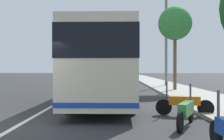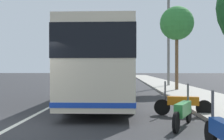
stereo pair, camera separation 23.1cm
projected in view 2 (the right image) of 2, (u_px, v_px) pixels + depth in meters
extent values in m
plane|color=#2D2D30|center=(9.00, 129.00, 7.70)|extent=(220.00, 220.00, 0.00)
cube|color=#9E998E|center=(192.00, 94.00, 17.41)|extent=(110.00, 3.60, 0.14)
cube|color=silver|center=(73.00, 95.00, 17.69)|extent=(110.00, 0.16, 0.01)
cube|color=beige|center=(106.00, 65.00, 14.16)|extent=(12.15, 2.64, 3.05)
cube|color=black|center=(106.00, 52.00, 14.15)|extent=(12.19, 2.68, 1.07)
cube|color=#193FB2|center=(106.00, 90.00, 14.16)|extent=(12.18, 2.67, 0.16)
cylinder|color=black|center=(92.00, 87.00, 18.09)|extent=(1.00, 0.31, 1.00)
cylinder|color=black|center=(128.00, 87.00, 17.99)|extent=(1.00, 0.31, 1.00)
cylinder|color=black|center=(68.00, 100.00, 10.33)|extent=(1.00, 0.31, 1.00)
cylinder|color=black|center=(131.00, 101.00, 10.23)|extent=(1.00, 0.31, 1.00)
cylinder|color=black|center=(210.00, 134.00, 5.88)|extent=(0.56, 0.10, 0.56)
cylinder|color=#4C4C51|center=(213.00, 107.00, 5.75)|extent=(0.06, 0.06, 0.70)
cylinder|color=black|center=(189.00, 114.00, 8.57)|extent=(0.55, 0.31, 0.56)
cylinder|color=black|center=(176.00, 122.00, 7.14)|extent=(0.55, 0.31, 0.56)
cube|color=#338C3F|center=(183.00, 109.00, 7.85)|extent=(1.20, 0.73, 0.37)
cylinder|color=#4C4C51|center=(188.00, 95.00, 8.46)|extent=(0.06, 0.06, 0.70)
cylinder|color=black|center=(162.00, 107.00, 9.94)|extent=(0.18, 0.59, 0.59)
cylinder|color=black|center=(204.00, 108.00, 9.63)|extent=(0.18, 0.59, 0.59)
cube|color=orange|center=(183.00, 101.00, 9.78)|extent=(0.43, 1.13, 0.31)
cylinder|color=#4C4C51|center=(165.00, 91.00, 9.91)|extent=(0.06, 0.06, 0.70)
cube|color=navy|center=(114.00, 76.00, 45.25)|extent=(4.43, 2.06, 0.73)
cube|color=black|center=(113.00, 72.00, 44.99)|extent=(2.34, 1.82, 0.47)
cylinder|color=black|center=(109.00, 77.00, 46.75)|extent=(0.65, 0.25, 0.64)
cylinder|color=black|center=(119.00, 77.00, 46.62)|extent=(0.65, 0.25, 0.64)
cylinder|color=black|center=(108.00, 78.00, 43.89)|extent=(0.65, 0.25, 0.64)
cylinder|color=black|center=(118.00, 78.00, 43.75)|extent=(0.65, 0.25, 0.64)
cube|color=gold|center=(73.00, 79.00, 31.04)|extent=(4.07, 2.18, 0.80)
cube|color=black|center=(74.00, 73.00, 31.23)|extent=(2.15, 1.89, 0.48)
cylinder|color=black|center=(78.00, 82.00, 29.66)|extent=(0.65, 0.27, 0.64)
cylinder|color=black|center=(63.00, 82.00, 29.85)|extent=(0.65, 0.27, 0.64)
cylinder|color=black|center=(83.00, 81.00, 32.24)|extent=(0.65, 0.27, 0.64)
cylinder|color=black|center=(69.00, 81.00, 32.43)|extent=(0.65, 0.27, 0.64)
cube|color=#2D7238|center=(91.00, 74.00, 56.68)|extent=(4.50, 2.09, 0.83)
cube|color=black|center=(91.00, 71.00, 56.73)|extent=(2.38, 1.84, 0.56)
cylinder|color=black|center=(95.00, 76.00, 55.23)|extent=(0.65, 0.25, 0.64)
cylinder|color=black|center=(87.00, 76.00, 55.21)|extent=(0.65, 0.25, 0.64)
cylinder|color=black|center=(96.00, 76.00, 58.15)|extent=(0.65, 0.25, 0.64)
cylinder|color=black|center=(88.00, 76.00, 58.13)|extent=(0.65, 0.25, 0.64)
cube|color=gold|center=(115.00, 75.00, 51.27)|extent=(4.46, 1.97, 0.80)
cube|color=black|center=(115.00, 72.00, 51.08)|extent=(2.12, 1.69, 0.47)
cylinder|color=black|center=(112.00, 76.00, 52.78)|extent=(0.65, 0.26, 0.64)
cylinder|color=black|center=(120.00, 76.00, 52.62)|extent=(0.65, 0.26, 0.64)
cylinder|color=black|center=(110.00, 77.00, 49.91)|extent=(0.65, 0.26, 0.64)
cylinder|color=black|center=(119.00, 77.00, 49.76)|extent=(0.65, 0.26, 0.64)
cylinder|color=brown|center=(177.00, 62.00, 20.66)|extent=(0.25, 0.25, 4.41)
sphere|color=#337F38|center=(177.00, 23.00, 20.65)|extent=(2.55, 2.55, 2.55)
cylinder|color=slate|center=(168.00, 41.00, 26.06)|extent=(0.24, 0.24, 8.83)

